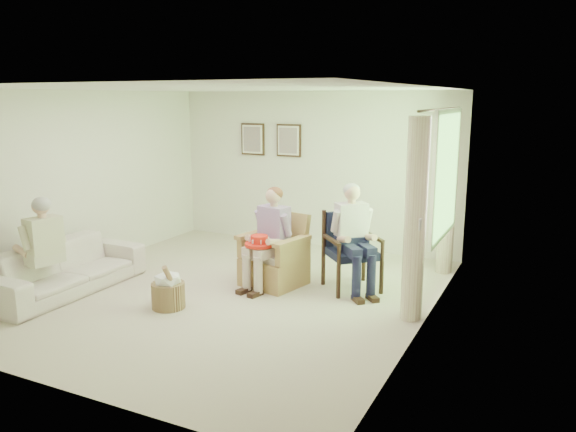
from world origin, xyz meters
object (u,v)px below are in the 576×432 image
(wicker_armchair, at_px, (275,262))
(red_hat, at_px, (259,242))
(sofa, at_px, (65,268))
(wood_armchair, at_px, (354,247))
(person_wicker, at_px, (270,232))
(hatbox, at_px, (168,289))
(person_sofa, at_px, (39,243))
(person_dark, at_px, (351,230))

(wicker_armchair, height_order, red_hat, wicker_armchair)
(wicker_armchair, distance_m, sofa, 2.75)
(wood_armchair, bearing_deg, wicker_armchair, 156.46)
(sofa, height_order, red_hat, red_hat)
(person_wicker, bearing_deg, hatbox, -108.78)
(hatbox, bearing_deg, wicker_armchair, 61.07)
(wicker_armchair, bearing_deg, person_sofa, -129.29)
(person_sofa, bearing_deg, wicker_armchair, 137.95)
(wicker_armchair, distance_m, person_dark, 1.14)
(person_wicker, height_order, person_sofa, person_wicker)
(wicker_armchair, xyz_separation_m, red_hat, (-0.06, -0.33, 0.35))
(red_hat, height_order, hatbox, red_hat)
(person_wicker, distance_m, red_hat, 0.23)
(person_sofa, height_order, hatbox, person_sofa)
(red_hat, xyz_separation_m, hatbox, (-0.69, -1.02, -0.43))
(person_sofa, bearing_deg, person_dark, 130.86)
(person_dark, xyz_separation_m, hatbox, (-1.76, -1.53, -0.59))
(wicker_armchair, height_order, sofa, wicker_armchair)
(wood_armchair, distance_m, hatbox, 2.47)
(wicker_armchair, xyz_separation_m, person_dark, (1.01, 0.18, 0.51))
(wicker_armchair, bearing_deg, person_dark, 22.75)
(red_hat, bearing_deg, hatbox, -124.05)
(wood_armchair, relative_size, person_wicker, 0.76)
(wood_armchair, height_order, person_dark, person_dark)
(person_sofa, relative_size, red_hat, 3.43)
(person_wicker, height_order, person_dark, person_dark)
(wood_armchair, bearing_deg, hatbox, -178.41)
(wood_armchair, relative_size, sofa, 0.46)
(red_hat, distance_m, hatbox, 1.31)
(sofa, bearing_deg, hatbox, -85.94)
(person_sofa, relative_size, hatbox, 2.18)
(person_dark, relative_size, hatbox, 2.34)
(wood_armchair, relative_size, person_sofa, 0.78)
(wicker_armchair, xyz_separation_m, person_wicker, (0.00, -0.13, 0.45))
(person_wicker, height_order, red_hat, person_wicker)
(red_hat, relative_size, hatbox, 0.64)
(hatbox, bearing_deg, wood_armchair, 44.08)
(sofa, relative_size, person_wicker, 1.65)
(wood_armchair, bearing_deg, person_dark, -132.49)
(person_sofa, distance_m, hatbox, 1.72)
(wicker_armchair, bearing_deg, sofa, -135.11)
(sofa, bearing_deg, person_dark, -63.70)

